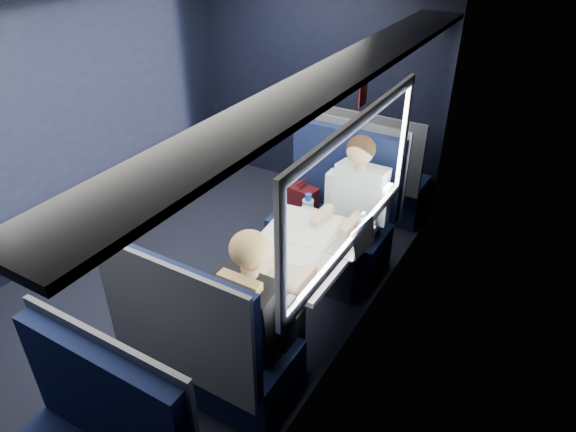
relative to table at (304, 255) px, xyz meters
The scene contains 12 objects.
ground 1.23m from the table, behind, with size 2.80×4.20×0.01m, color black.
room_shell 1.30m from the table, behind, with size 3.00×4.40×2.40m.
table is the anchor object (origin of this frame).
seat_bay_near 0.93m from the table, 102.48° to the left, with size 1.04×0.62×1.26m.
seat_bay_far 0.93m from the table, 101.78° to the right, with size 1.04×0.62×1.26m.
seat_row_front 1.82m from the table, 95.80° to the left, with size 1.04×0.51×1.16m.
man 0.70m from the table, 84.48° to the left, with size 0.53×0.56×1.32m.
woman 0.71m from the table, 84.55° to the right, with size 0.53×0.56×1.32m.
papers 0.18m from the table, 138.08° to the left, with size 0.49×0.70×0.01m, color white.
laptop 0.38m from the table, 24.92° to the left, with size 0.24×0.31×0.22m.
bottle_small 0.46m from the table, 46.68° to the left, with size 0.06×0.06×0.21m.
cup 0.53m from the table, 54.84° to the left, with size 0.07×0.07×0.08m, color white.
Camera 1 is at (2.42, -2.60, 2.83)m, focal length 32.00 mm.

